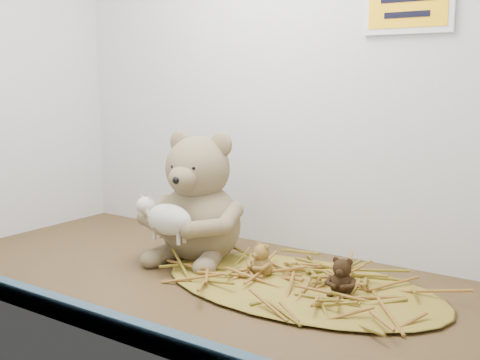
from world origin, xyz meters
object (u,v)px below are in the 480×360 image
Objects in this scene: toy_lamb at (169,220)px; mini_teddy_brown at (342,275)px; mini_teddy_tan at (262,258)px; main_teddy at (200,196)px.

toy_lamb is 37.33cm from mini_teddy_brown.
mini_teddy_tan is 0.97× the size of mini_teddy_brown.
mini_teddy_brown is at bearing -16.20° from main_teddy.
mini_teddy_brown is (36.36, -4.55, -9.60)cm from main_teddy.
toy_lamb is 2.04× the size of mini_teddy_brown.
mini_teddy_brown reaches higher than mini_teddy_tan.
toy_lamb is at bearing 178.24° from mini_teddy_brown.
main_teddy is 4.09× the size of mini_teddy_brown.
mini_teddy_brown is (36.36, 5.63, -6.33)cm from toy_lamb.
mini_teddy_tan is at bearing 167.95° from mini_teddy_brown.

